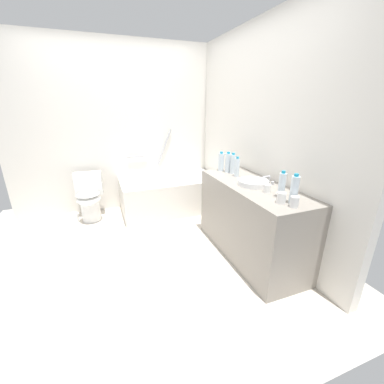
{
  "coord_description": "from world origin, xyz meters",
  "views": [
    {
      "loc": [
        -0.34,
        -2.58,
        1.63
      ],
      "look_at": [
        0.66,
        0.05,
        0.61
      ],
      "focal_mm": 23.06,
      "sensor_mm": 36.0,
      "label": 1
    }
  ],
  "objects_px": {
    "toilet": "(89,198)",
    "water_bottle_5": "(228,163)",
    "sink_basin": "(253,183)",
    "water_bottle_4": "(221,162)",
    "drinking_glass_2": "(294,202)",
    "sink_faucet": "(268,180)",
    "water_bottle_1": "(237,167)",
    "toilet_paper_roll": "(75,218)",
    "water_bottle_3": "(294,190)",
    "drinking_glass_0": "(267,188)",
    "drinking_glass_1": "(281,198)",
    "water_bottle_2": "(233,164)",
    "bathtub": "(170,193)",
    "water_bottle_0": "(282,185)"
  },
  "relations": [
    {
      "from": "water_bottle_3",
      "to": "drinking_glass_0",
      "type": "distance_m",
      "value": 0.32
    },
    {
      "from": "water_bottle_4",
      "to": "toilet",
      "type": "bearing_deg",
      "value": 148.69
    },
    {
      "from": "sink_basin",
      "to": "toilet",
      "type": "bearing_deg",
      "value": 135.73
    },
    {
      "from": "water_bottle_2",
      "to": "drinking_glass_1",
      "type": "bearing_deg",
      "value": -94.92
    },
    {
      "from": "bathtub",
      "to": "water_bottle_5",
      "type": "bearing_deg",
      "value": -64.32
    },
    {
      "from": "water_bottle_0",
      "to": "toilet_paper_roll",
      "type": "bearing_deg",
      "value": 134.25
    },
    {
      "from": "sink_basin",
      "to": "water_bottle_0",
      "type": "xyz_separation_m",
      "value": [
        0.03,
        -0.39,
        0.09
      ]
    },
    {
      "from": "water_bottle_1",
      "to": "water_bottle_5",
      "type": "xyz_separation_m",
      "value": [
        -0.01,
        0.21,
        0.01
      ]
    },
    {
      "from": "water_bottle_1",
      "to": "water_bottle_5",
      "type": "relative_size",
      "value": 0.92
    },
    {
      "from": "bathtub",
      "to": "toilet",
      "type": "distance_m",
      "value": 1.19
    },
    {
      "from": "sink_faucet",
      "to": "water_bottle_5",
      "type": "bearing_deg",
      "value": 109.02
    },
    {
      "from": "water_bottle_3",
      "to": "drinking_glass_0",
      "type": "height_order",
      "value": "water_bottle_3"
    },
    {
      "from": "sink_faucet",
      "to": "bathtub",
      "type": "bearing_deg",
      "value": 113.36
    },
    {
      "from": "sink_basin",
      "to": "water_bottle_4",
      "type": "height_order",
      "value": "water_bottle_4"
    },
    {
      "from": "drinking_glass_2",
      "to": "toilet_paper_roll",
      "type": "height_order",
      "value": "drinking_glass_2"
    },
    {
      "from": "drinking_glass_0",
      "to": "water_bottle_5",
      "type": "bearing_deg",
      "value": 89.95
    },
    {
      "from": "water_bottle_3",
      "to": "drinking_glass_1",
      "type": "xyz_separation_m",
      "value": [
        -0.09,
        0.04,
        -0.07
      ]
    },
    {
      "from": "toilet",
      "to": "drinking_glass_1",
      "type": "relative_size",
      "value": 7.39
    },
    {
      "from": "bathtub",
      "to": "sink_basin",
      "type": "bearing_deg",
      "value": -72.77
    },
    {
      "from": "sink_faucet",
      "to": "water_bottle_1",
      "type": "bearing_deg",
      "value": 118.24
    },
    {
      "from": "water_bottle_0",
      "to": "water_bottle_2",
      "type": "height_order",
      "value": "water_bottle_2"
    },
    {
      "from": "toilet",
      "to": "toilet_paper_roll",
      "type": "height_order",
      "value": "toilet"
    },
    {
      "from": "bathtub",
      "to": "toilet_paper_roll",
      "type": "distance_m",
      "value": 1.44
    },
    {
      "from": "sink_basin",
      "to": "bathtub",
      "type": "bearing_deg",
      "value": 107.23
    },
    {
      "from": "toilet",
      "to": "water_bottle_3",
      "type": "height_order",
      "value": "water_bottle_3"
    },
    {
      "from": "water_bottle_2",
      "to": "water_bottle_3",
      "type": "height_order",
      "value": "water_bottle_3"
    },
    {
      "from": "sink_faucet",
      "to": "water_bottle_1",
      "type": "xyz_separation_m",
      "value": [
        -0.18,
        0.34,
        0.07
      ]
    },
    {
      "from": "toilet",
      "to": "water_bottle_5",
      "type": "height_order",
      "value": "water_bottle_5"
    },
    {
      "from": "toilet_paper_roll",
      "to": "toilet",
      "type": "bearing_deg",
      "value": 7.78
    },
    {
      "from": "water_bottle_5",
      "to": "drinking_glass_0",
      "type": "height_order",
      "value": "water_bottle_5"
    },
    {
      "from": "sink_faucet",
      "to": "water_bottle_2",
      "type": "xyz_separation_m",
      "value": [
        -0.16,
        0.47,
        0.08
      ]
    },
    {
      "from": "water_bottle_4",
      "to": "drinking_glass_0",
      "type": "distance_m",
      "value": 0.87
    },
    {
      "from": "toilet",
      "to": "water_bottle_4",
      "type": "bearing_deg",
      "value": 63.03
    },
    {
      "from": "sink_faucet",
      "to": "water_bottle_4",
      "type": "xyz_separation_m",
      "value": [
        -0.23,
        0.64,
        0.08
      ]
    },
    {
      "from": "drinking_glass_1",
      "to": "water_bottle_0",
      "type": "bearing_deg",
      "value": 51.67
    },
    {
      "from": "sink_faucet",
      "to": "drinking_glass_2",
      "type": "bearing_deg",
      "value": -108.83
    },
    {
      "from": "water_bottle_1",
      "to": "toilet_paper_roll",
      "type": "height_order",
      "value": "water_bottle_1"
    },
    {
      "from": "sink_faucet",
      "to": "water_bottle_0",
      "type": "relative_size",
      "value": 0.62
    },
    {
      "from": "water_bottle_2",
      "to": "water_bottle_4",
      "type": "distance_m",
      "value": 0.18
    },
    {
      "from": "sink_basin",
      "to": "water_bottle_3",
      "type": "relative_size",
      "value": 1.19
    },
    {
      "from": "sink_basin",
      "to": "water_bottle_5",
      "type": "bearing_deg",
      "value": 90.28
    },
    {
      "from": "water_bottle_2",
      "to": "drinking_glass_0",
      "type": "xyz_separation_m",
      "value": [
        -0.03,
        -0.7,
        -0.08
      ]
    },
    {
      "from": "sink_basin",
      "to": "sink_faucet",
      "type": "distance_m",
      "value": 0.19
    },
    {
      "from": "drinking_glass_1",
      "to": "sink_faucet",
      "type": "bearing_deg",
      "value": 63.55
    },
    {
      "from": "water_bottle_4",
      "to": "drinking_glass_2",
      "type": "relative_size",
      "value": 2.61
    },
    {
      "from": "water_bottle_1",
      "to": "water_bottle_4",
      "type": "xyz_separation_m",
      "value": [
        -0.05,
        0.3,
        0.0
      ]
    },
    {
      "from": "bathtub",
      "to": "drinking_glass_0",
      "type": "xyz_separation_m",
      "value": [
        0.47,
        -1.76,
        0.59
      ]
    },
    {
      "from": "water_bottle_0",
      "to": "drinking_glass_0",
      "type": "relative_size",
      "value": 3.21
    },
    {
      "from": "sink_faucet",
      "to": "drinking_glass_1",
      "type": "relative_size",
      "value": 1.62
    },
    {
      "from": "bathtub",
      "to": "sink_basin",
      "type": "relative_size",
      "value": 4.85
    }
  ]
}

